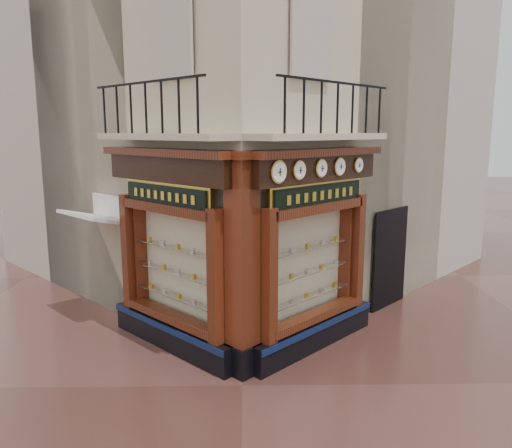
{
  "coord_description": "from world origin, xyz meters",
  "views": [
    {
      "loc": [
        0.1,
        -7.9,
        4.29
      ],
      "look_at": [
        0.26,
        2.0,
        2.45
      ],
      "focal_mm": 35.0,
      "sensor_mm": 36.0,
      "label": 1
    }
  ],
  "objects_px": {
    "clock_c": "(321,168)",
    "signboard_left": "(166,195)",
    "signboard_right": "(319,195)",
    "clock_a": "(278,172)",
    "clock_e": "(358,165)",
    "corner_pilaster": "(242,268)",
    "awning": "(101,320)",
    "clock_d": "(340,167)",
    "clock_b": "(299,170)"
  },
  "relations": [
    {
      "from": "clock_c",
      "to": "signboard_right",
      "type": "distance_m",
      "value": 0.54
    },
    {
      "from": "clock_c",
      "to": "signboard_left",
      "type": "xyz_separation_m",
      "value": [
        -2.92,
        0.15,
        -0.52
      ]
    },
    {
      "from": "clock_e",
      "to": "awning",
      "type": "distance_m",
      "value": 6.77
    },
    {
      "from": "clock_a",
      "to": "clock_c",
      "type": "distance_m",
      "value": 1.19
    },
    {
      "from": "clock_b",
      "to": "signboard_left",
      "type": "height_order",
      "value": "clock_b"
    },
    {
      "from": "clock_d",
      "to": "clock_e",
      "type": "bearing_deg",
      "value": 0.0
    },
    {
      "from": "awning",
      "to": "signboard_left",
      "type": "height_order",
      "value": "signboard_left"
    },
    {
      "from": "clock_a",
      "to": "clock_b",
      "type": "height_order",
      "value": "clock_a"
    },
    {
      "from": "awning",
      "to": "clock_d",
      "type": "bearing_deg",
      "value": -149.23
    },
    {
      "from": "signboard_right",
      "to": "awning",
      "type": "bearing_deg",
      "value": 116.63
    },
    {
      "from": "clock_c",
      "to": "clock_e",
      "type": "distance_m",
      "value": 1.26
    },
    {
      "from": "clock_b",
      "to": "signboard_left",
      "type": "relative_size",
      "value": 0.18
    },
    {
      "from": "corner_pilaster",
      "to": "signboard_left",
      "type": "xyz_separation_m",
      "value": [
        -1.46,
        1.01,
        1.15
      ]
    },
    {
      "from": "clock_a",
      "to": "clock_b",
      "type": "xyz_separation_m",
      "value": [
        0.39,
        0.39,
        -0.0
      ]
    },
    {
      "from": "clock_c",
      "to": "clock_d",
      "type": "distance_m",
      "value": 0.59
    },
    {
      "from": "corner_pilaster",
      "to": "signboard_left",
      "type": "bearing_deg",
      "value": 100.25
    },
    {
      "from": "clock_d",
      "to": "signboard_right",
      "type": "relative_size",
      "value": 0.18
    },
    {
      "from": "corner_pilaster",
      "to": "signboard_right",
      "type": "xyz_separation_m",
      "value": [
        1.46,
        1.01,
        1.15
      ]
    },
    {
      "from": "corner_pilaster",
      "to": "clock_c",
      "type": "height_order",
      "value": "corner_pilaster"
    },
    {
      "from": "clock_c",
      "to": "clock_e",
      "type": "bearing_deg",
      "value": 0.0
    },
    {
      "from": "signboard_right",
      "to": "signboard_left",
      "type": "bearing_deg",
      "value": 135.0
    },
    {
      "from": "signboard_right",
      "to": "clock_d",
      "type": "bearing_deg",
      "value": -12.78
    },
    {
      "from": "clock_e",
      "to": "signboard_right",
      "type": "bearing_deg",
      "value": 174.51
    },
    {
      "from": "clock_b",
      "to": "signboard_left",
      "type": "distance_m",
      "value": 2.6
    },
    {
      "from": "clock_d",
      "to": "corner_pilaster",
      "type": "bearing_deg",
      "value": 169.2
    },
    {
      "from": "clock_d",
      "to": "signboard_right",
      "type": "height_order",
      "value": "clock_d"
    },
    {
      "from": "clock_b",
      "to": "clock_d",
      "type": "distance_m",
      "value": 1.24
    },
    {
      "from": "clock_e",
      "to": "signboard_right",
      "type": "relative_size",
      "value": 0.15
    },
    {
      "from": "signboard_right",
      "to": "clock_a",
      "type": "bearing_deg",
      "value": -175.15
    },
    {
      "from": "corner_pilaster",
      "to": "clock_c",
      "type": "xyz_separation_m",
      "value": [
        1.46,
        0.86,
        1.67
      ]
    },
    {
      "from": "corner_pilaster",
      "to": "clock_b",
      "type": "height_order",
      "value": "corner_pilaster"
    },
    {
      "from": "clock_b",
      "to": "awning",
      "type": "bearing_deg",
      "value": 108.05
    },
    {
      "from": "clock_a",
      "to": "clock_c",
      "type": "height_order",
      "value": "clock_a"
    },
    {
      "from": "corner_pilaster",
      "to": "clock_c",
      "type": "relative_size",
      "value": 11.54
    },
    {
      "from": "corner_pilaster",
      "to": "clock_d",
      "type": "relative_size",
      "value": 11.13
    },
    {
      "from": "corner_pilaster",
      "to": "clock_b",
      "type": "relative_size",
      "value": 11.43
    },
    {
      "from": "clock_c",
      "to": "awning",
      "type": "relative_size",
      "value": 0.2
    },
    {
      "from": "corner_pilaster",
      "to": "awning",
      "type": "distance_m",
      "value": 4.63
    },
    {
      "from": "clock_c",
      "to": "clock_e",
      "type": "xyz_separation_m",
      "value": [
        0.89,
        0.89,
        -0.0
      ]
    },
    {
      "from": "clock_c",
      "to": "awning",
      "type": "height_order",
      "value": "clock_c"
    },
    {
      "from": "signboard_right",
      "to": "corner_pilaster",
      "type": "bearing_deg",
      "value": 169.75
    },
    {
      "from": "clock_d",
      "to": "awning",
      "type": "distance_m",
      "value": 6.46
    },
    {
      "from": "clock_e",
      "to": "signboard_left",
      "type": "xyz_separation_m",
      "value": [
        -3.81,
        -0.74,
        -0.52
      ]
    },
    {
      "from": "clock_c",
      "to": "signboard_right",
      "type": "xyz_separation_m",
      "value": [
        -0.0,
        0.15,
        -0.52
      ]
    },
    {
      "from": "clock_b",
      "to": "signboard_right",
      "type": "bearing_deg",
      "value": 8.37
    },
    {
      "from": "clock_d",
      "to": "clock_b",
      "type": "bearing_deg",
      "value": 180.0
    },
    {
      "from": "clock_d",
      "to": "signboard_right",
      "type": "bearing_deg",
      "value": 167.22
    },
    {
      "from": "signboard_left",
      "to": "signboard_right",
      "type": "height_order",
      "value": "signboard_right"
    },
    {
      "from": "clock_a",
      "to": "clock_e",
      "type": "bearing_deg",
      "value": 0.0
    },
    {
      "from": "corner_pilaster",
      "to": "awning",
      "type": "bearing_deg",
      "value": 96.84
    }
  ]
}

